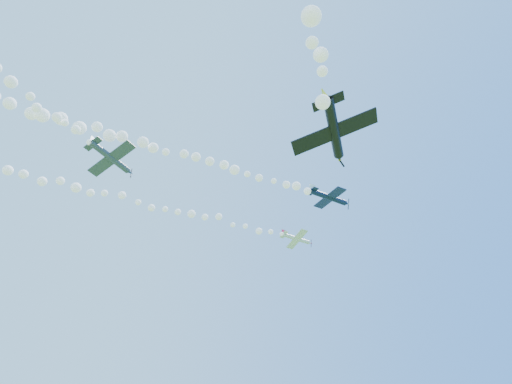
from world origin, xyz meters
name	(u,v)px	position (x,y,z in m)	size (l,w,h in m)	color
plane_white	(297,239)	(19.47, 8.48, 53.84)	(7.03, 7.42, 2.68)	silver
smoke_trail_white	(75,186)	(-24.20, 11.44, 53.56)	(83.14, 8.05, 2.98)	white
plane_navy	(329,197)	(16.43, -7.89, 51.11)	(8.17, 8.29, 2.99)	#0D1639
smoke_trail_navy	(70,122)	(-26.60, -5.71, 50.92)	(81.21, 6.94, 3.15)	white
plane_grey	(111,158)	(-19.73, -4.97, 47.23)	(7.74, 8.13, 2.52)	#333A4A
plane_black	(334,131)	(-1.54, -32.55, 33.08)	(7.35, 7.15, 2.85)	black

